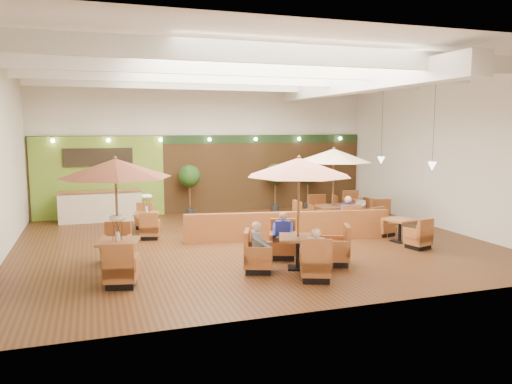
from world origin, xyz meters
name	(u,v)px	position (x,y,z in m)	size (l,w,h in m)	color
room	(248,125)	(0.25, 1.22, 3.63)	(14.04, 14.00, 5.52)	#381E0F
service_counter	(100,206)	(-4.40, 5.10, 0.58)	(3.00, 0.75, 1.18)	beige
booth_divider	(288,226)	(1.17, -0.11, 0.45)	(6.56, 0.18, 0.91)	brown
table_0	(116,186)	(-4.12, -2.20, 2.17)	(2.66, 2.93, 2.87)	brown
table_1	(299,193)	(0.21, -3.16, 1.93)	(2.98, 2.98, 2.86)	brown
table_2	(333,174)	(3.30, 1.03, 1.93)	(2.83, 2.83, 2.87)	brown
table_3	(147,219)	(-2.97, 2.33, 0.49)	(0.95, 2.48, 1.48)	brown
table_4	(400,231)	(4.40, -1.41, 0.35)	(1.00, 2.58, 0.92)	brown
table_5	(358,211)	(4.97, 2.17, 0.37)	(1.94, 2.79, 1.00)	brown
topiary_0	(189,178)	(-0.94, 5.30, 1.53)	(0.88, 0.88, 2.05)	black
topiary_1	(275,176)	(2.74, 5.30, 1.50)	(0.87, 0.87, 2.01)	black
topiary_2	(308,176)	(4.26, 5.30, 1.47)	(0.85, 0.85, 1.97)	black
diner_0	(316,249)	(0.21, -4.21, 0.76)	(0.45, 0.43, 0.80)	white
diner_1	(283,231)	(0.21, -2.11, 0.76)	(0.45, 0.42, 0.81)	#2732A9
diner_2	(259,242)	(-0.84, -3.16, 0.76)	(0.39, 0.44, 0.81)	slate
diner_3	(347,212)	(3.30, -0.02, 0.78)	(0.45, 0.39, 0.85)	#2732A9
diner_4	(359,207)	(4.36, 1.03, 0.73)	(0.28, 0.36, 0.74)	white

